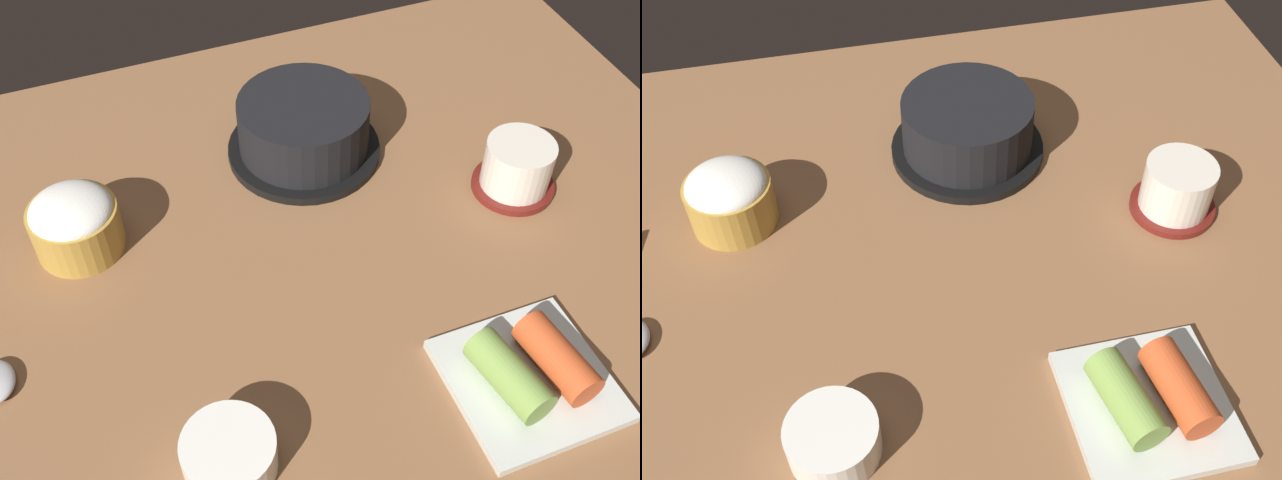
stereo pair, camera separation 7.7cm
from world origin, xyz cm
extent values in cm
cube|color=brown|center=(0.00, 0.00, 1.00)|extent=(100.00, 76.00, 2.00)
cylinder|color=black|center=(6.27, 13.95, 2.53)|extent=(17.52, 17.52, 1.05)
cylinder|color=black|center=(6.27, 13.95, 6.14)|extent=(14.79, 14.79, 6.18)
cylinder|color=#D15619|center=(6.27, 13.95, 8.93)|extent=(13.02, 13.02, 0.60)
cylinder|color=#B78C38|center=(-20.24, 8.79, 4.61)|extent=(9.03, 9.03, 5.23)
ellipsoid|color=white|center=(-20.24, 8.79, 7.23)|extent=(8.31, 8.31, 3.16)
cylinder|color=maroon|center=(25.70, 0.32, 2.40)|extent=(9.08, 9.08, 0.80)
cylinder|color=silver|center=(25.70, 0.32, 5.51)|extent=(7.45, 7.45, 5.43)
cylinder|color=#C6D18C|center=(25.70, 0.32, 7.93)|extent=(6.33, 6.33, 0.40)
cube|color=silver|center=(13.92, -22.32, 2.50)|extent=(13.79, 13.79, 1.00)
cylinder|color=#7A9E47|center=(11.51, -22.32, 4.76)|extent=(4.90, 8.76, 3.52)
cylinder|color=#C64C23|center=(16.33, -22.32, 4.76)|extent=(4.43, 8.62, 3.52)
cylinder|color=white|center=(-13.01, -20.13, 3.89)|extent=(7.85, 7.85, 3.78)
cylinder|color=brown|center=(-13.01, -20.13, 5.48)|extent=(6.44, 6.44, 0.50)
camera|label=1|loc=(-16.78, -49.83, 62.24)|focal=43.59mm
camera|label=2|loc=(-9.43, -52.09, 62.24)|focal=43.59mm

